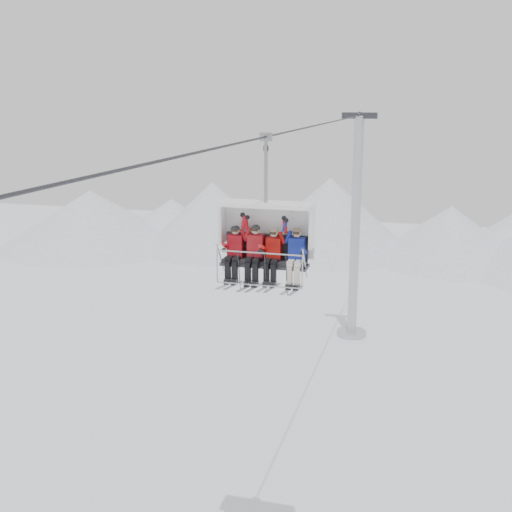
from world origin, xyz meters
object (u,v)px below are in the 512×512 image
(lift_tower_right, at_px, (355,244))
(skier_center_right, at_px, (273,254))
(skier_far_left, at_px, (235,251))
(skier_center_left, at_px, (255,251))
(skier_far_right, at_px, (296,254))
(chairlift_carrier, at_px, (267,232))

(lift_tower_right, bearing_deg, skier_center_right, -89.31)
(skier_far_left, bearing_deg, skier_center_left, 0.57)
(lift_tower_right, relative_size, skier_far_left, 7.99)
(skier_far_left, height_order, skier_far_right, skier_far_right)
(lift_tower_right, xyz_separation_m, skier_far_right, (0.89, -21.20, 4.45))
(skier_center_left, height_order, skier_far_right, skier_center_left)
(lift_tower_right, height_order, skier_far_left, lift_tower_right)
(chairlift_carrier, relative_size, skier_center_right, 2.36)
(skier_far_left, bearing_deg, chairlift_carrier, 20.46)
(chairlift_carrier, height_order, skier_center_right, chairlift_carrier)
(skier_center_right, distance_m, skier_far_right, 0.63)
(lift_tower_right, height_order, skier_center_left, lift_tower_right)
(lift_tower_right, xyz_separation_m, skier_center_left, (-0.26, -21.20, 4.46))
(chairlift_carrier, distance_m, skier_far_right, 1.06)
(chairlift_carrier, xyz_separation_m, skier_far_left, (-0.83, -0.31, -0.50))
(chairlift_carrier, relative_size, skier_center_left, 2.31)
(chairlift_carrier, distance_m, skier_far_left, 1.01)
(skier_far_left, xyz_separation_m, skier_center_right, (1.08, -0.00, -0.01))
(skier_center_right, relative_size, skier_far_right, 1.00)
(lift_tower_right, xyz_separation_m, skier_far_left, (-0.83, -21.20, 4.44))
(chairlift_carrier, distance_m, skier_center_left, 0.62)
(skier_center_right, bearing_deg, skier_center_left, 179.08)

